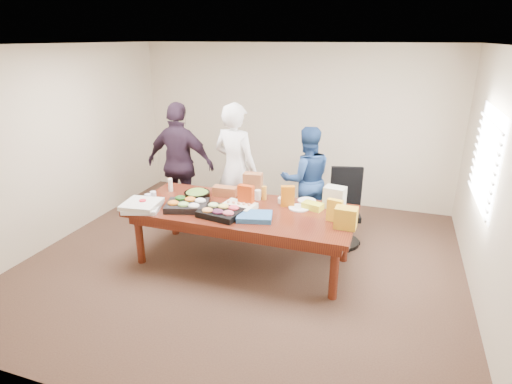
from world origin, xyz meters
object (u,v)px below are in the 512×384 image
at_px(conference_table, 243,235).
at_px(sheet_cake, 239,207).
at_px(office_chair, 343,210).
at_px(person_center, 236,169).
at_px(person_right, 306,180).
at_px(salad_bowl, 197,196).

height_order(conference_table, sheet_cake, sheet_cake).
height_order(office_chair, sheet_cake, office_chair).
xyz_separation_m(person_center, person_right, (0.98, 0.37, -0.17)).
bearing_deg(office_chair, salad_bowl, -169.18).
relative_size(conference_table, person_right, 1.76).
xyz_separation_m(office_chair, person_right, (-0.60, 0.36, 0.27)).
xyz_separation_m(conference_table, person_right, (0.54, 1.26, 0.42)).
bearing_deg(salad_bowl, sheet_cake, -11.09).
bearing_deg(salad_bowl, office_chair, 24.09).
distance_m(person_right, sheet_cake, 1.41).
bearing_deg(salad_bowl, person_right, 43.94).
xyz_separation_m(conference_table, sheet_cake, (-0.04, -0.04, 0.41)).
height_order(sheet_cake, salad_bowl, salad_bowl).
xyz_separation_m(conference_table, person_center, (-0.44, 0.89, 0.59)).
distance_m(office_chair, person_center, 1.64).
bearing_deg(sheet_cake, person_center, 122.82).
bearing_deg(salad_bowl, conference_table, -7.56).
height_order(office_chair, salad_bowl, office_chair).
height_order(conference_table, office_chair, office_chair).
distance_m(person_right, salad_bowl, 1.68).
relative_size(conference_table, salad_bowl, 8.17).
xyz_separation_m(person_center, sheet_cake, (0.40, -0.92, -0.18)).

